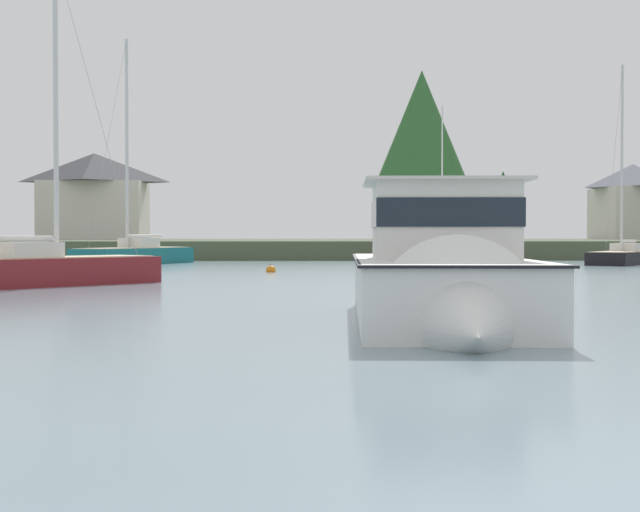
# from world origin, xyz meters

# --- Properties ---
(far_shore_bank) EXTENTS (196.48, 52.15, 1.37)m
(far_shore_bank) POSITION_xyz_m (0.00, 86.25, 0.69)
(far_shore_bank) COLOR #4C563D
(far_shore_bank) RESTS_ON ground
(sailboat_maroon) EXTENTS (8.05, 8.26, 12.63)m
(sailboat_maroon) POSITION_xyz_m (-12.27, 27.14, 0.27)
(sailboat_maroon) COLOR maroon
(sailboat_maroon) RESTS_ON ground
(cruiser_white) EXTENTS (4.10, 10.74, 5.64)m
(cruiser_white) POSITION_xyz_m (-0.34, 11.80, 0.63)
(cruiser_white) COLOR white
(cruiser_white) RESTS_ON ground
(sailboat_black) EXTENTS (6.72, 8.07, 12.85)m
(sailboat_black) POSITION_xyz_m (17.67, 51.09, 0.25)
(sailboat_black) COLOR black
(sailboat_black) RESTS_ON ground
(sailboat_teal) EXTENTS (6.53, 10.14, 14.52)m
(sailboat_teal) POSITION_xyz_m (-12.86, 52.04, 0.30)
(sailboat_teal) COLOR #196B70
(sailboat_teal) RESTS_ON ground
(mooring_buoy_orange) EXTENTS (0.48, 0.48, 0.53)m
(mooring_buoy_orange) POSITION_xyz_m (-4.19, 39.29, 0.08)
(mooring_buoy_orange) COLOR orange
(mooring_buoy_orange) RESTS_ON ground
(shore_tree_far_left) EXTENTS (6.87, 6.87, 13.16)m
(shore_tree_far_left) POSITION_xyz_m (7.03, 65.42, 10.28)
(shore_tree_far_left) COLOR brown
(shore_tree_far_left) RESTS_ON far_shore_bank
(shore_tree_center_right) EXTENTS (2.91, 2.91, 6.70)m
(shore_tree_center_right) POSITION_xyz_m (17.74, 84.06, 6.24)
(shore_tree_center_right) COLOR brown
(shore_tree_center_right) RESTS_ON far_shore_bank
(cottage_hillside) EXTENTS (7.86, 10.43, 8.45)m
(cottage_hillside) POSITION_xyz_m (35.59, 97.36, 5.74)
(cottage_hillside) COLOR silver
(cottage_hillside) RESTS_ON far_shore_bank
(cottage_behind_trees) EXTENTS (11.26, 8.23, 9.01)m
(cottage_behind_trees) POSITION_xyz_m (-23.49, 92.20, 6.04)
(cottage_behind_trees) COLOR silver
(cottage_behind_trees) RESTS_ON far_shore_bank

